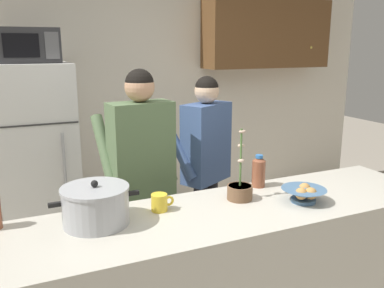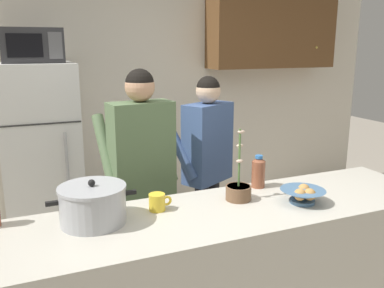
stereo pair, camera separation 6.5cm
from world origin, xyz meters
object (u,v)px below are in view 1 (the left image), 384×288
(bottle_near_edge, at_px, (259,171))
(person_by_sink, at_px, (205,154))
(cooking_pot, at_px, (96,205))
(microwave, at_px, (28,45))
(bread_bowl, at_px, (304,194))
(person_near_pot, at_px, (141,162))
(coffee_mug, at_px, (160,202))
(refrigerator, at_px, (38,160))
(potted_orchid, at_px, (240,190))

(bottle_near_edge, bearing_deg, person_by_sink, 95.25)
(cooking_pot, height_order, bottle_near_edge, cooking_pot)
(microwave, distance_m, person_by_sink, 1.70)
(microwave, distance_m, bread_bowl, 2.47)
(cooking_pot, xyz_separation_m, bottle_near_edge, (1.07, 0.14, 0.00))
(person_near_pot, relative_size, coffee_mug, 12.69)
(bottle_near_edge, bearing_deg, coffee_mug, -171.00)
(refrigerator, distance_m, bread_bowl, 2.34)
(person_near_pot, distance_m, potted_orchid, 0.73)
(bread_bowl, distance_m, potted_orchid, 0.37)
(refrigerator, height_order, potted_orchid, refrigerator)
(refrigerator, bearing_deg, bread_bowl, -55.79)
(microwave, bearing_deg, cooking_pot, -84.78)
(refrigerator, distance_m, person_by_sink, 1.51)
(potted_orchid, bearing_deg, bread_bowl, -31.31)
(cooking_pot, bearing_deg, coffee_mug, 4.48)
(person_near_pot, height_order, coffee_mug, person_near_pot)
(microwave, bearing_deg, person_near_pot, -62.37)
(bottle_near_edge, bearing_deg, potted_orchid, -147.10)
(cooking_pot, bearing_deg, bottle_near_edge, 7.51)
(refrigerator, relative_size, bread_bowl, 6.41)
(person_near_pot, bearing_deg, microwave, 117.63)
(person_by_sink, xyz_separation_m, coffee_mug, (-0.65, -0.77, -0.01))
(refrigerator, bearing_deg, potted_orchid, -60.16)
(microwave, height_order, bottle_near_edge, microwave)
(cooking_pot, height_order, potted_orchid, potted_orchid)
(microwave, bearing_deg, person_by_sink, -38.38)
(bread_bowl, distance_m, bottle_near_edge, 0.35)
(bottle_near_edge, bearing_deg, bread_bowl, -74.96)
(coffee_mug, bearing_deg, refrigerator, 106.62)
(bread_bowl, xyz_separation_m, bottle_near_edge, (-0.09, 0.34, 0.05))
(bottle_near_edge, bearing_deg, cooking_pot, -172.49)
(bottle_near_edge, bearing_deg, refrigerator, 127.48)
(refrigerator, bearing_deg, person_near_pot, -62.82)
(bottle_near_edge, relative_size, potted_orchid, 0.49)
(microwave, height_order, cooking_pot, microwave)
(cooking_pot, height_order, bread_bowl, cooking_pot)
(cooking_pot, bearing_deg, microwave, 95.22)
(person_by_sink, xyz_separation_m, bread_bowl, (0.15, -0.99, -0.01))
(refrigerator, xyz_separation_m, bottle_near_edge, (1.22, -1.60, 0.19))
(microwave, distance_m, coffee_mug, 1.95)
(cooking_pot, height_order, coffee_mug, cooking_pot)
(bottle_near_edge, height_order, potted_orchid, potted_orchid)
(coffee_mug, height_order, bottle_near_edge, bottle_near_edge)
(person_by_sink, height_order, bottle_near_edge, person_by_sink)
(refrigerator, bearing_deg, cooking_pot, -84.84)
(person_by_sink, distance_m, coffee_mug, 1.01)
(coffee_mug, relative_size, potted_orchid, 0.31)
(person_by_sink, bearing_deg, cooking_pot, -141.78)
(potted_orchid, bearing_deg, bottle_near_edge, 32.90)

